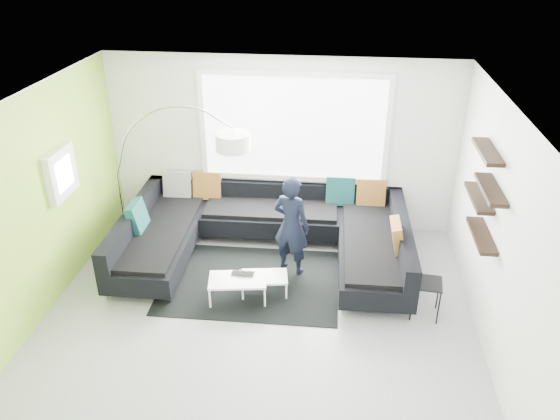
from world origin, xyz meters
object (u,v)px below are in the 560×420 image
object	(u,v)px
person	(291,226)
side_table	(425,298)
arc_lamp	(117,174)
sectional_sofa	(265,237)
coffee_table	(251,286)
laptop	(242,275)

from	to	relation	value
person	side_table	bearing A→B (deg)	177.42
side_table	person	xyz separation A→B (m)	(-1.81, 0.81, 0.50)
arc_lamp	person	distance (m)	2.82
arc_lamp	sectional_sofa	bearing A→B (deg)	-1.70
arc_lamp	coffee_table	bearing A→B (deg)	-22.20
person	coffee_table	bearing A→B (deg)	76.60
person	laptop	world-z (taller)	person
coffee_table	laptop	distance (m)	0.21
sectional_sofa	arc_lamp	world-z (taller)	arc_lamp
sectional_sofa	arc_lamp	xyz separation A→B (m)	(-2.32, 0.36, 0.74)
side_table	laptop	bearing A→B (deg)	177.26
person	laptop	size ratio (longest dim) A/B	4.81
sectional_sofa	laptop	xyz separation A→B (m)	(-0.18, -0.93, -0.06)
coffee_table	person	bearing A→B (deg)	46.25
laptop	arc_lamp	bearing A→B (deg)	151.32
arc_lamp	side_table	xyz separation A→B (m)	(4.53, -1.40, -0.89)
person	arc_lamp	bearing A→B (deg)	9.27
coffee_table	side_table	world-z (taller)	side_table
side_table	laptop	xyz separation A→B (m)	(-2.40, 0.11, 0.08)
coffee_table	arc_lamp	distance (m)	2.76
sectional_sofa	side_table	size ratio (longest dim) A/B	8.41
arc_lamp	laptop	distance (m)	2.62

